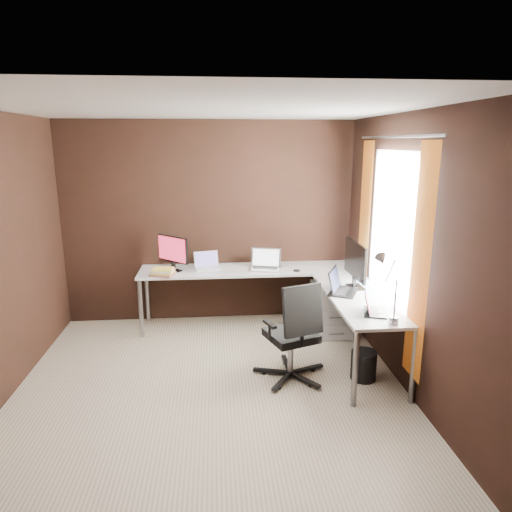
{
  "coord_description": "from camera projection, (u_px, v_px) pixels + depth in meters",
  "views": [
    {
      "loc": [
        0.08,
        -3.86,
        2.23
      ],
      "look_at": [
        0.51,
        0.95,
        1.02
      ],
      "focal_mm": 32.0,
      "sensor_mm": 36.0,
      "label": 1
    }
  ],
  "objects": [
    {
      "name": "room",
      "position": [
        246.0,
        253.0,
        4.05
      ],
      "size": [
        3.6,
        3.6,
        2.5
      ],
      "color": "beige",
      "rests_on": "ground"
    },
    {
      "name": "desk",
      "position": [
        284.0,
        283.0,
        5.18
      ],
      "size": [
        2.65,
        2.25,
        0.73
      ],
      "color": "white",
      "rests_on": "ground"
    },
    {
      "name": "drawer_pedestal",
      "position": [
        331.0,
        309.0,
        5.43
      ],
      "size": [
        0.42,
        0.5,
        0.6
      ],
      "primitive_type": "cube",
      "color": "white",
      "rests_on": "ground"
    },
    {
      "name": "monitor_left",
      "position": [
        173.0,
        251.0,
        5.43
      ],
      "size": [
        0.37,
        0.35,
        0.42
      ],
      "rotation": [
        0.0,
        0.0,
        -0.75
      ],
      "color": "black",
      "rests_on": "desk"
    },
    {
      "name": "monitor_right",
      "position": [
        355.0,
        262.0,
        4.77
      ],
      "size": [
        0.15,
        0.61,
        0.5
      ],
      "rotation": [
        0.0,
        0.0,
        1.6
      ],
      "color": "black",
      "rests_on": "desk"
    },
    {
      "name": "laptop_white",
      "position": [
        207.0,
        265.0,
        5.58
      ],
      "size": [
        0.34,
        0.27,
        0.2
      ],
      "rotation": [
        0.0,
        0.0,
        0.22
      ],
      "color": "white",
      "rests_on": "desk"
    },
    {
      "name": "laptop_silver",
      "position": [
        265.0,
        265.0,
        5.55
      ],
      "size": [
        0.42,
        0.34,
        0.24
      ],
      "rotation": [
        0.0,
        0.0,
        -0.25
      ],
      "color": "silver",
      "rests_on": "desk"
    },
    {
      "name": "laptop_black_big",
      "position": [
        340.0,
        287.0,
        4.68
      ],
      "size": [
        0.4,
        0.44,
        0.24
      ],
      "rotation": [
        0.0,
        0.0,
        1.1
      ],
      "color": "black",
      "rests_on": "desk"
    },
    {
      "name": "laptop_black_small",
      "position": [
        372.0,
        308.0,
        4.12
      ],
      "size": [
        0.28,
        0.33,
        0.19
      ],
      "rotation": [
        0.0,
        0.0,
        1.26
      ],
      "color": "black",
      "rests_on": "desk"
    },
    {
      "name": "book_stack",
      "position": [
        163.0,
        272.0,
        5.28
      ],
      "size": [
        0.31,
        0.28,
        0.08
      ],
      "rotation": [
        0.0,
        0.0,
        -0.23
      ],
      "color": "#AD765D",
      "rests_on": "desk"
    },
    {
      "name": "mouse_left",
      "position": [
        165.0,
        273.0,
        5.32
      ],
      "size": [
        0.1,
        0.08,
        0.03
      ],
      "primitive_type": "ellipsoid",
      "rotation": [
        0.0,
        0.0,
        0.36
      ],
      "color": "black",
      "rests_on": "desk"
    },
    {
      "name": "mouse_corner",
      "position": [
        297.0,
        271.0,
        5.43
      ],
      "size": [
        0.09,
        0.06,
        0.03
      ],
      "primitive_type": "ellipsoid",
      "rotation": [
        0.0,
        0.0,
        -0.13
      ],
      "color": "black",
      "rests_on": "desk"
    },
    {
      "name": "desk_lamp",
      "position": [
        386.0,
        279.0,
        3.85
      ],
      "size": [
        0.19,
        0.23,
        0.6
      ],
      "rotation": [
        0.0,
        0.0,
        -0.19
      ],
      "color": "slate",
      "rests_on": "desk"
    },
    {
      "name": "office_chair",
      "position": [
        293.0,
        351.0,
        4.37
      ],
      "size": [
        0.55,
        0.59,
        0.99
      ],
      "rotation": [
        0.0,
        0.0,
        0.35
      ],
      "color": "black",
      "rests_on": "ground"
    },
    {
      "name": "wastebasket",
      "position": [
        364.0,
        365.0,
        4.4
      ],
      "size": [
        0.32,
        0.32,
        0.28
      ],
      "primitive_type": "cylinder",
      "rotation": [
        0.0,
        0.0,
        0.37
      ],
      "color": "black",
      "rests_on": "ground"
    }
  ]
}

